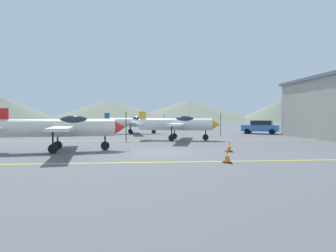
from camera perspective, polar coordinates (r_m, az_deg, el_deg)
The scene contains 13 objects.
ground_plane at distance 16.04m, azimuth -2.14°, elevation -5.43°, with size 400.00×400.00×0.00m, color #54565B.
apron_line_near at distance 12.64m, azimuth -1.40°, elevation -7.36°, with size 80.00×0.16×0.01m, color yellow.
apron_line_far at distance 24.41m, azimuth -3.08°, elevation -2.93°, with size 80.00×0.16×0.01m, color yellow.
airplane_near at distance 17.75m, azimuth -20.35°, elevation -0.24°, with size 7.37×8.44×2.52m.
airplane_mid at distance 24.79m, azimuth 2.10°, elevation 0.42°, with size 7.38×8.41×2.52m.
airplane_far at distance 34.50m, azimuth -6.84°, elevation 0.80°, with size 7.34×8.44×2.52m.
car_sedan at distance 35.99m, azimuth 18.24°, elevation -0.16°, with size 4.61×3.76×1.62m.
traffic_cone_front at distance 12.79m, azimuth 11.90°, elevation -6.01°, with size 0.36×0.36×0.59m.
traffic_cone_side at distance 16.81m, azimuth 12.26°, elevation -4.14°, with size 0.36×0.36×0.59m.
hill_left at distance 154.97m, azimuth -30.45°, elevation 2.95°, with size 52.58×52.58×11.59m, color slate.
hill_centerleft at distance 152.70m, azimuth -11.63°, elevation 3.15°, with size 70.58×70.58×11.39m, color slate.
hill_centerright at distance 172.99m, azimuth 4.43°, elevation 3.26°, with size 80.23×80.23×12.83m, color slate.
hill_right at distance 167.07m, azimuth 22.05°, elevation 2.99°, with size 50.09×50.09×11.71m, color slate.
Camera 1 is at (-0.75, -15.89, 2.02)m, focal length 30.11 mm.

